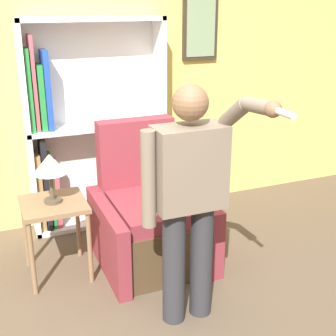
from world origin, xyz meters
TOP-DOWN VIEW (x-y plane):
  - wall_back at (0.01, 2.03)m, footprint 8.00×0.11m
  - bookcase at (0.00, 1.87)m, footprint 1.27×0.28m
  - armchair at (0.34, 1.03)m, footprint 0.84×0.91m
  - person_standing at (0.32, 0.20)m, footprint 0.59×0.78m
  - side_table at (-0.41, 1.07)m, footprint 0.48×0.48m
  - table_lamp at (-0.41, 1.07)m, footprint 0.25×0.25m

SIDE VIEW (x-z plane):
  - armchair at x=0.34m, z-range -0.21..0.91m
  - side_table at x=-0.41m, z-range 0.21..0.83m
  - table_lamp at x=-0.41m, z-range 0.72..1.09m
  - person_standing at x=0.32m, z-range 0.12..1.71m
  - bookcase at x=0.00m, z-range -0.03..1.89m
  - wall_back at x=0.01m, z-range 0.00..2.80m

